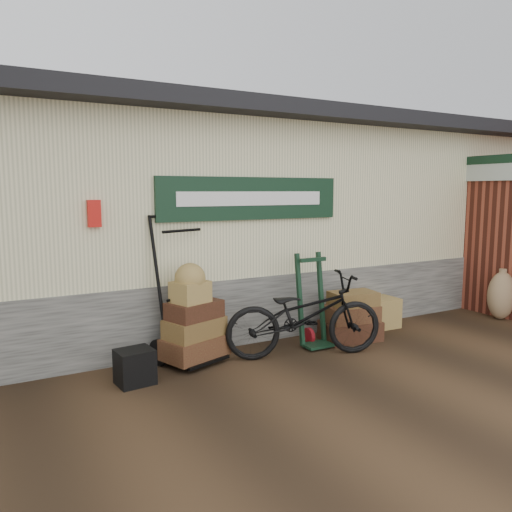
% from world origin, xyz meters
% --- Properties ---
extents(ground, '(80.00, 80.00, 0.00)m').
position_xyz_m(ground, '(0.00, 0.00, 0.00)').
color(ground, black).
rests_on(ground, ground).
extents(station_building, '(14.40, 4.10, 3.20)m').
position_xyz_m(station_building, '(-0.01, 2.74, 1.61)').
color(station_building, '#4C4C47').
rests_on(station_building, ground).
extents(brick_outbuilding, '(1.71, 4.51, 2.62)m').
position_xyz_m(brick_outbuilding, '(4.70, 1.19, 1.30)').
color(brick_outbuilding, maroon).
rests_on(brick_outbuilding, ground).
extents(porter_trolley, '(1.07, 0.93, 1.81)m').
position_xyz_m(porter_trolley, '(-1.33, 0.82, 0.90)').
color(porter_trolley, black).
rests_on(porter_trolley, ground).
extents(green_barrow, '(0.45, 0.38, 1.23)m').
position_xyz_m(green_barrow, '(0.36, 0.52, 0.62)').
color(green_barrow, black).
rests_on(green_barrow, ground).
extents(suitcase_stack, '(0.83, 0.59, 0.69)m').
position_xyz_m(suitcase_stack, '(0.97, 0.47, 0.34)').
color(suitcase_stack, '#341F10').
rests_on(suitcase_stack, ground).
extents(wicker_hamper, '(0.70, 0.47, 0.45)m').
position_xyz_m(wicker_hamper, '(1.70, 0.79, 0.22)').
color(wicker_hamper, olive).
rests_on(wicker_hamper, ground).
extents(black_trunk, '(0.41, 0.36, 0.38)m').
position_xyz_m(black_trunk, '(-2.07, 0.35, 0.19)').
color(black_trunk, black).
rests_on(black_trunk, ground).
extents(bicycle, '(1.24, 2.10, 1.15)m').
position_xyz_m(bicycle, '(0.03, 0.22, 0.58)').
color(bicycle, black).
rests_on(bicycle, ground).
extents(burlap_sack_left, '(0.50, 0.42, 0.77)m').
position_xyz_m(burlap_sack_left, '(3.82, 0.18, 0.38)').
color(burlap_sack_left, '#8F754D').
rests_on(burlap_sack_left, ground).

